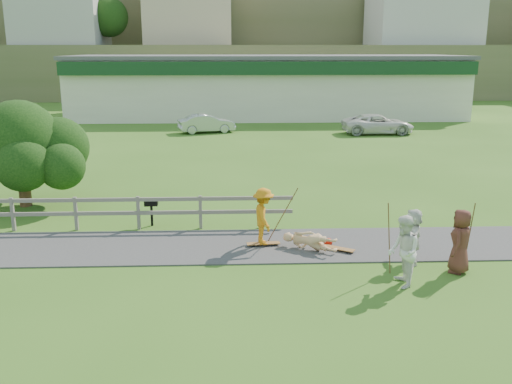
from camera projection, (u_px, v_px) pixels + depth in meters
The scene contains 19 objects.
ground at pixel (194, 266), 15.42m from camera, with size 260.00×260.00×0.00m, color #36621C.
path at pixel (198, 246), 16.86m from camera, with size 34.00×3.00×0.04m, color #363638.
fence at pixel (56, 209), 18.25m from camera, with size 15.05×0.10×1.10m.
strip_mall at pixel (266, 85), 48.78m from camera, with size 32.50×10.75×5.10m.
skater_rider at pixel (263, 220), 16.69m from camera, with size 1.09×0.63×1.68m, color orange.
skater_fallen at pixel (310, 241), 16.49m from camera, with size 1.63×0.39×0.60m, color #DBAB79.
spectator_a at pixel (403, 252), 13.91m from camera, with size 0.87×0.68×1.80m, color silver.
spectator_c at pixel (460, 241), 14.79m from camera, with size 0.83×0.54×1.71m, color #582B23.
spectator_d at pixel (413, 236), 15.42m from camera, with size 1.44×0.46×1.55m, color silver.
car_silver at pixel (207, 123), 39.38m from camera, with size 1.35×3.87×1.27m, color #B3B7BB.
car_white at pixel (378, 124), 38.78m from camera, with size 2.23×4.83×1.34m, color silver.
tree at pixel (22, 163), 20.88m from camera, with size 4.65×4.65×3.28m, color black, non-canonical shape.
bbq at pixel (152, 212), 18.78m from camera, with size 0.43×0.33×0.93m, color black, non-canonical shape.
longboard_rider at pixel (263, 245), 16.89m from camera, with size 0.98×0.24×0.11m, color brown, non-canonical shape.
longboard_fallen at pixel (337, 250), 16.48m from camera, with size 1.01×0.25×0.11m, color brown, non-canonical shape.
helmet at pixel (328, 242), 16.89m from camera, with size 0.26×0.26×0.26m, color #B01505.
pole_rider at pixel (283, 212), 17.08m from camera, with size 0.03×0.03×1.91m, color brown.
pole_spec_left at pixel (389, 238), 14.69m from camera, with size 0.03×0.03×1.92m, color brown.
pole_spec_right at pixel (469, 238), 14.72m from camera, with size 0.03×0.03×1.90m, color brown.
Camera 1 is at (1.07, -14.50, 5.73)m, focal length 40.00 mm.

